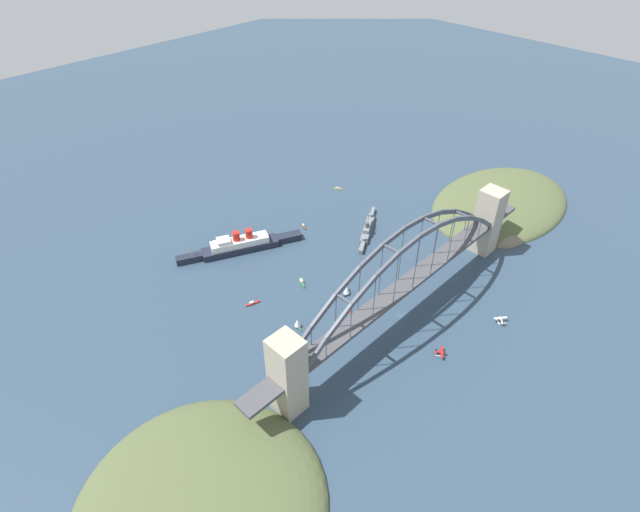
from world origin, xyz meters
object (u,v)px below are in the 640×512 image
seaplane_taxiing_near_bridge (441,353)px  channel_marker_buoy (351,312)px  small_boat_1 (298,323)px  small_boat_5 (253,303)px  seaplane_second_in_formation (501,320)px  small_boat_4 (302,282)px  small_boat_2 (338,188)px  small_boat_3 (304,226)px  naval_cruiser (367,229)px  harbor_arch_bridge (405,283)px  small_boat_0 (347,290)px  ocean_liner (241,245)px

seaplane_taxiing_near_bridge → channel_marker_buoy: seaplane_taxiing_near_bridge is taller
small_boat_1 → small_boat_5: size_ratio=0.76×
seaplane_second_in_formation → small_boat_4: seaplane_second_in_formation is taller
small_boat_2 → small_boat_3: 70.83m
naval_cruiser → small_boat_4: (-84.87, -8.08, -2.26)m
small_boat_1 → seaplane_second_in_formation: bearing=-43.5°
small_boat_3 → small_boat_4: (-51.62, -51.85, -0.05)m
harbor_arch_bridge → seaplane_taxiing_near_bridge: bearing=-105.7°
small_boat_2 → harbor_arch_bridge: bearing=-122.3°
naval_cruiser → small_boat_0: bearing=-150.0°
harbor_arch_bridge → small_boat_3: (26.06, 125.49, -28.60)m
seaplane_second_in_formation → channel_marker_buoy: bearing=129.6°
small_boat_0 → small_boat_2: (104.52, 106.46, -2.95)m
seaplane_taxiing_near_bridge → small_boat_4: 114.98m
small_boat_2 → small_boat_4: bearing=-148.1°
small_boat_4 → seaplane_taxiing_near_bridge: bearing=-82.9°
small_boat_1 → small_boat_0: bearing=-1.9°
ocean_liner → small_boat_5: (-33.77, -55.80, -4.46)m
harbor_arch_bridge → small_boat_4: bearing=109.1°
naval_cruiser → small_boat_2: 74.15m
small_boat_5 → small_boat_2: bearing=22.4°
harbor_arch_bridge → channel_marker_buoy: harbor_arch_bridge is taller
seaplane_taxiing_near_bridge → small_boat_1: size_ratio=1.11×
seaplane_taxiing_near_bridge → small_boat_5: size_ratio=0.84×
naval_cruiser → small_boat_1: 124.44m
seaplane_taxiing_near_bridge → small_boat_3: seaplane_taxiing_near_bridge is taller
harbor_arch_bridge → naval_cruiser: 104.37m
small_boat_1 → small_boat_4: size_ratio=0.70×
small_boat_0 → small_boat_2: bearing=45.5°
seaplane_taxiing_near_bridge → small_boat_4: bearing=97.1°
seaplane_taxiing_near_bridge → small_boat_5: seaplane_taxiing_near_bridge is taller
seaplane_taxiing_near_bridge → harbor_arch_bridge: bearing=74.3°
channel_marker_buoy → seaplane_second_in_formation: bearing=-50.4°
seaplane_second_in_formation → small_boat_0: bearing=119.5°
seaplane_taxiing_near_bridge → small_boat_0: small_boat_0 is taller
naval_cruiser → channel_marker_buoy: bearing=-146.0°
small_boat_1 → small_boat_2: small_boat_1 is taller
seaplane_taxiing_near_bridge → small_boat_0: size_ratio=1.07×
harbor_arch_bridge → small_boat_0: bearing=105.2°
harbor_arch_bridge → small_boat_4: size_ratio=23.75×
small_boat_5 → channel_marker_buoy: channel_marker_buoy is taller
naval_cruiser → channel_marker_buoy: naval_cruiser is taller
seaplane_taxiing_near_bridge → small_boat_1: 95.71m
small_boat_0 → small_boat_1: small_boat_0 is taller
small_boat_4 → channel_marker_buoy: bearing=-87.2°
small_boat_2 → small_boat_5: size_ratio=0.68×
small_boat_2 → small_boat_5: 172.53m
seaplane_second_in_formation → small_boat_3: 179.28m
seaplane_taxiing_near_bridge → small_boat_3: bearing=77.3°
small_boat_2 → small_boat_5: small_boat_5 is taller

